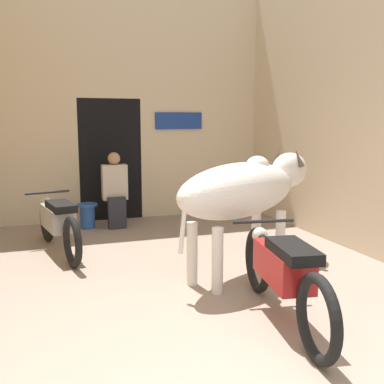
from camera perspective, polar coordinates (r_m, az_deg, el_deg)
wall_back_with_doorway at (r=7.80m, az=-10.09°, el=8.96°), size 5.05×0.93×3.88m
wall_right_with_door at (r=6.11m, az=20.70°, el=10.94°), size 0.22×5.42×3.88m
cow at (r=4.84m, az=7.02°, el=0.36°), size 2.12×1.42×1.33m
motorcycle_near at (r=3.81m, az=11.46°, el=-9.86°), size 0.58×1.94×0.75m
motorcycle_far at (r=5.86m, az=-16.66°, el=-3.60°), size 0.61×1.88×0.72m
shopkeeper_seated at (r=7.09m, az=-9.74°, el=0.40°), size 0.39×0.33×1.17m
plastic_stool at (r=7.16m, az=-13.15°, el=-2.85°), size 0.32×0.32×0.38m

